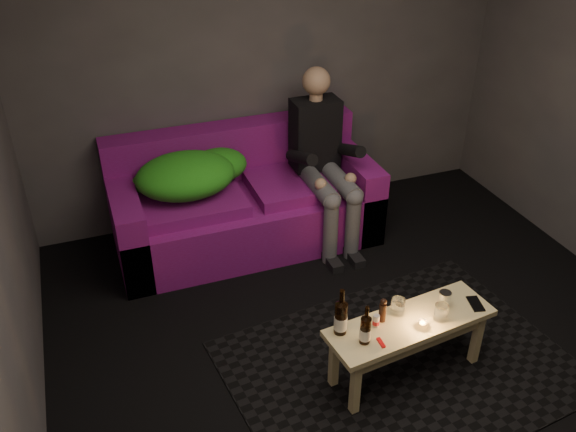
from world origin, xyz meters
name	(u,v)px	position (x,y,z in m)	size (l,w,h in m)	color
floor	(392,378)	(0.00, 0.00, 0.00)	(4.50, 4.50, 0.00)	black
room	(377,97)	(0.00, 0.47, 1.64)	(4.50, 4.50, 4.50)	silver
rug	(400,366)	(0.09, 0.06, 0.00)	(2.06, 1.50, 0.01)	black
sofa	(243,203)	(-0.39, 1.82, 0.32)	(2.06, 0.93, 0.88)	#7E1066
green_blanket	(191,174)	(-0.79, 1.81, 0.67)	(0.90, 0.62, 0.31)	#29991B
person	(323,156)	(0.22, 1.65, 0.71)	(0.37, 0.85, 1.37)	black
coffee_table	(410,330)	(0.09, 0.01, 0.35)	(1.06, 0.44, 0.42)	#DFCC82
beer_bottle_a	(341,317)	(-0.34, 0.07, 0.53)	(0.08, 0.08, 0.30)	black
beer_bottle_b	(365,329)	(-0.24, -0.05, 0.51)	(0.06, 0.06, 0.25)	black
salt_shaker	(376,321)	(-0.13, 0.04, 0.46)	(0.04, 0.04, 0.08)	silver
pepper_mill	(382,312)	(-0.07, 0.07, 0.48)	(0.04, 0.04, 0.12)	black
tumbler_back	(398,306)	(0.05, 0.10, 0.47)	(0.08, 0.08, 0.10)	white
tealight	(423,324)	(0.12, -0.06, 0.44)	(0.05, 0.05, 0.04)	white
tumbler_front	(441,312)	(0.26, -0.03, 0.47)	(0.08, 0.08, 0.10)	white
steel_cup	(444,299)	(0.34, 0.06, 0.47)	(0.07, 0.07, 0.10)	silver
smartphone	(476,304)	(0.53, 0.01, 0.43)	(0.07, 0.14, 0.01)	black
red_lighter	(381,343)	(-0.16, -0.10, 0.43)	(0.02, 0.08, 0.01)	red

